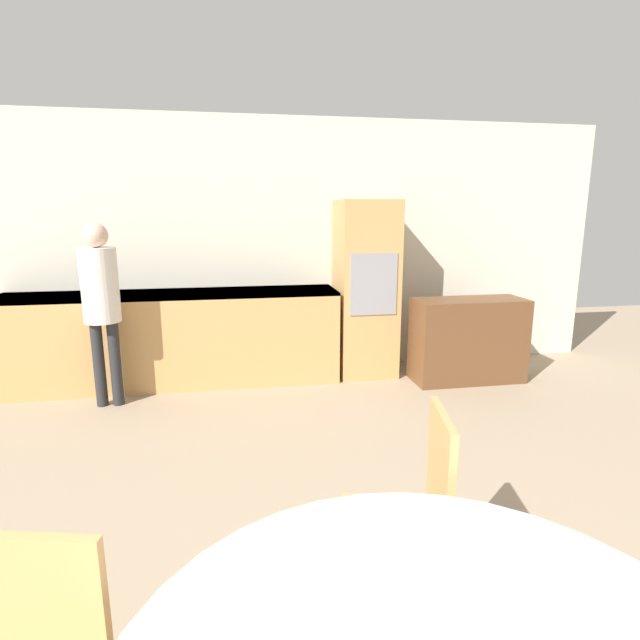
% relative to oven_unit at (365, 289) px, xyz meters
% --- Properties ---
extents(wall_back, '(7.05, 0.05, 2.60)m').
position_rel_oven_unit_xyz_m(wall_back, '(-0.84, 0.34, 0.41)').
color(wall_back, beige).
rests_on(wall_back, ground_plane).
extents(kitchen_counter, '(3.18, 0.60, 0.91)m').
position_rel_oven_unit_xyz_m(kitchen_counter, '(-1.92, -0.01, -0.42)').
color(kitchen_counter, tan).
rests_on(kitchen_counter, ground_plane).
extents(oven_unit, '(0.58, 0.59, 1.78)m').
position_rel_oven_unit_xyz_m(oven_unit, '(0.00, 0.00, 0.00)').
color(oven_unit, tan).
rests_on(oven_unit, ground_plane).
extents(sideboard, '(1.09, 0.45, 0.83)m').
position_rel_oven_unit_xyz_m(sideboard, '(0.95, -0.42, -0.48)').
color(sideboard, brown).
rests_on(sideboard, ground_plane).
extents(chair_far_right, '(0.47, 0.47, 0.91)m').
position_rel_oven_unit_xyz_m(chair_far_right, '(-0.66, -3.19, -0.38)').
color(chair_far_right, tan).
rests_on(chair_far_right, ground_plane).
extents(person_standing, '(0.30, 0.30, 1.58)m').
position_rel_oven_unit_xyz_m(person_standing, '(-2.44, -0.50, 0.09)').
color(person_standing, '#262628').
rests_on(person_standing, ground_plane).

